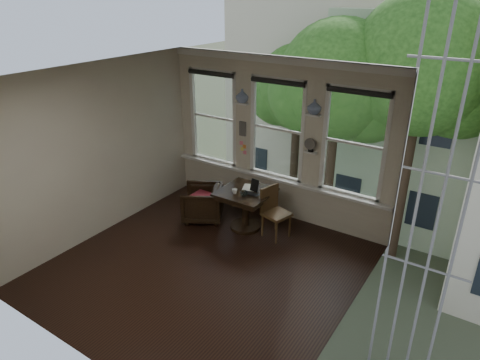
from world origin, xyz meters
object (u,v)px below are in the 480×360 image
Objects in this scene: armchair_left at (202,203)px; mug at (235,191)px; table at (246,210)px; laptop at (250,195)px; side_chair_right at (277,214)px.

armchair_left is 7.78× the size of mug.
mug reaches higher than armchair_left.
laptop reaches higher than table.
laptop is at bearing 124.28° from side_chair_right.
armchair_left is (-0.87, -0.17, -0.04)m from table.
side_chair_right is at bearing 19.60° from laptop.
armchair_left is at bearing 178.15° from mug.
table is 0.47m from mug.
side_chair_right is 0.57m from laptop.
table is 9.57× the size of mug.
side_chair_right reaches higher than mug.
table is 0.88m from armchair_left.
side_chair_right is 3.08× the size of laptop.
armchair_left is 0.80× the size of side_chair_right.
armchair_left is 0.89m from mug.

